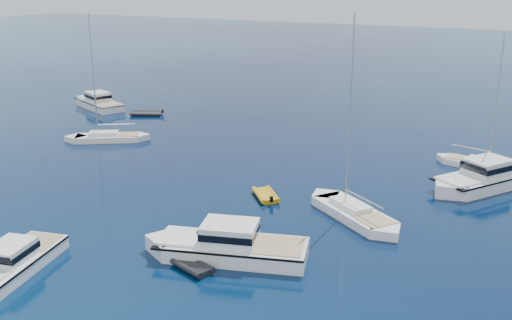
# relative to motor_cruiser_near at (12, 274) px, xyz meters

# --- Properties ---
(motor_cruiser_near) EXTENTS (4.98, 9.77, 2.46)m
(motor_cruiser_near) POSITION_rel_motor_cruiser_near_xyz_m (0.00, 0.00, 0.00)
(motor_cruiser_near) COLOR white
(motor_cruiser_near) RESTS_ON ground
(motor_cruiser_centre) EXTENTS (12.06, 6.76, 3.03)m
(motor_cruiser_centre) POSITION_rel_motor_cruiser_near_xyz_m (10.44, 8.14, 0.00)
(motor_cruiser_centre) COLOR silver
(motor_cruiser_centre) RESTS_ON ground
(motor_cruiser_far_l) EXTENTS (11.21, 7.29, 2.83)m
(motor_cruiser_far_l) POSITION_rel_motor_cruiser_near_xyz_m (-28.35, 38.85, 0.00)
(motor_cruiser_far_l) COLOR silver
(motor_cruiser_far_l) RESTS_ON ground
(motor_cruiser_distant) EXTENTS (9.55, 12.17, 3.17)m
(motor_cruiser_distant) POSITION_rel_motor_cruiser_near_xyz_m (23.24, 29.90, 0.00)
(motor_cruiser_distant) COLOR silver
(motor_cruiser_distant) RESTS_ON ground
(sailboat_mid_r) EXTENTS (10.24, 8.23, 15.49)m
(sailboat_mid_r) POSITION_rel_motor_cruiser_near_xyz_m (15.54, 18.22, 0.00)
(sailboat_mid_r) COLOR white
(sailboat_mid_r) RESTS_ON ground
(sailboat_mid_l) EXTENTS (9.49, 7.44, 14.26)m
(sailboat_mid_l) POSITION_rel_motor_cruiser_near_xyz_m (-15.54, 26.25, 0.00)
(sailboat_mid_l) COLOR silver
(sailboat_mid_l) RESTS_ON ground
(sailboat_centre) EXTENTS (9.16, 4.27, 13.03)m
(sailboat_centre) POSITION_rel_motor_cruiser_near_xyz_m (22.08, 35.30, 0.00)
(sailboat_centre) COLOR white
(sailboat_centre) RESTS_ON ground
(tender_yellow) EXTENTS (3.74, 3.85, 0.95)m
(tender_yellow) POSITION_rel_motor_cruiser_near_xyz_m (7.83, 18.82, 0.00)
(tender_yellow) COLOR #C5900B
(tender_yellow) RESTS_ON ground
(tender_grey_near) EXTENTS (3.28, 2.48, 0.95)m
(tender_grey_near) POSITION_rel_motor_cruiser_near_xyz_m (9.48, 5.62, 0.00)
(tender_grey_near) COLOR black
(tender_grey_near) RESTS_ON ground
(tender_grey_far) EXTENTS (4.83, 3.98, 0.95)m
(tender_grey_far) POSITION_rel_motor_cruiser_near_xyz_m (-19.61, 38.35, 0.00)
(tender_grey_far) COLOR black
(tender_grey_far) RESTS_ON ground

